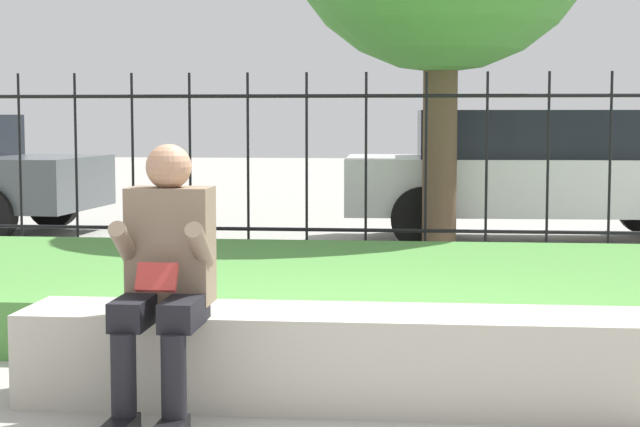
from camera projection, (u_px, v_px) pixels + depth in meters
ground_plane at (309, 403)px, 5.14m from camera, size 60.00×60.00×0.00m
stone_bench at (336, 363)px, 5.11m from camera, size 3.03×0.55×0.45m
person_seated_reader at (165, 270)px, 4.83m from camera, size 0.42×0.73×1.25m
grass_berm at (346, 291)px, 7.40m from camera, size 8.95×3.19×0.34m
iron_fence at (366, 167)px, 9.56m from camera, size 6.95×0.03×1.77m
car_parked_center at (538, 172)px, 11.67m from camera, size 4.32×1.97×1.44m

